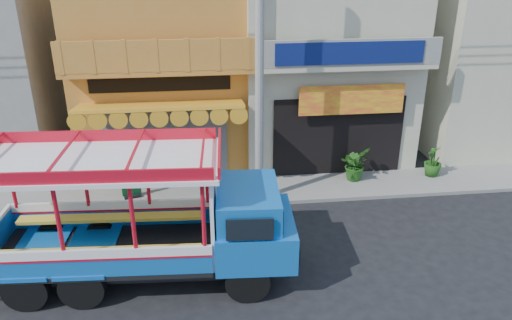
{
  "coord_description": "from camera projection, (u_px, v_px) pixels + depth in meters",
  "views": [
    {
      "loc": [
        -2.8,
        -10.92,
        7.65
      ],
      "look_at": [
        -1.2,
        2.5,
        1.82
      ],
      "focal_mm": 35.0,
      "sensor_mm": 36.0,
      "label": 1
    }
  ],
  "objects": [
    {
      "name": "filler_building_right",
      "position": [
        491.0,
        49.0,
        20.06
      ],
      "size": [
        6.0,
        6.0,
        7.6
      ],
      "primitive_type": "cube",
      "color": "#BAB699",
      "rests_on": "ground"
    },
    {
      "name": "songthaew_truck",
      "position": [
        162.0,
        218.0,
        11.84
      ],
      "size": [
        7.64,
        2.89,
        3.51
      ],
      "color": "black",
      "rests_on": "ground"
    },
    {
      "name": "potted_plant_c",
      "position": [
        433.0,
        161.0,
        17.55
      ],
      "size": [
        0.89,
        0.89,
        1.13
      ],
      "primitive_type": "imported",
      "rotation": [
        0.0,
        0.0,
        4.04
      ],
      "color": "#1E4C15",
      "rests_on": "sidewalk"
    },
    {
      "name": "green_sign",
      "position": [
        131.0,
        186.0,
        16.08
      ],
      "size": [
        0.61,
        0.4,
        0.94
      ],
      "color": "black",
      "rests_on": "sidewalk"
    },
    {
      "name": "sidewalk",
      "position": [
        286.0,
        189.0,
        16.92
      ],
      "size": [
        30.0,
        2.0,
        0.12
      ],
      "primitive_type": "cube",
      "color": "slate",
      "rests_on": "ground"
    },
    {
      "name": "shophouse_left",
      "position": [
        164.0,
        49.0,
        18.49
      ],
      "size": [
        6.0,
        7.5,
        8.24
      ],
      "color": "#C37B2B",
      "rests_on": "ground"
    },
    {
      "name": "ground",
      "position": [
        312.0,
        257.0,
        13.29
      ],
      "size": [
        90.0,
        90.0,
        0.0
      ],
      "primitive_type": "plane",
      "color": "black",
      "rests_on": "ground"
    },
    {
      "name": "potted_plant_a",
      "position": [
        355.0,
        164.0,
        17.28
      ],
      "size": [
        1.3,
        1.33,
        1.12
      ],
      "primitive_type": "imported",
      "rotation": [
        0.0,
        0.0,
        0.92
      ],
      "color": "#1E4C15",
      "rests_on": "sidewalk"
    },
    {
      "name": "shophouse_right",
      "position": [
        322.0,
        46.0,
        19.15
      ],
      "size": [
        6.0,
        6.75,
        8.24
      ],
      "color": "#BAB699",
      "rests_on": "ground"
    },
    {
      "name": "utility_pole",
      "position": [
        265.0,
        45.0,
        14.22
      ],
      "size": [
        28.0,
        0.26,
        9.0
      ],
      "color": "gray",
      "rests_on": "ground"
    },
    {
      "name": "party_pilaster",
      "position": [
        253.0,
        69.0,
        16.02
      ],
      "size": [
        0.35,
        0.3,
        8.0
      ],
      "primitive_type": "cube",
      "color": "#BAB699",
      "rests_on": "ground"
    },
    {
      "name": "potted_plant_b",
      "position": [
        353.0,
        167.0,
        17.21
      ],
      "size": [
        0.61,
        0.66,
        0.97
      ],
      "primitive_type": "imported",
      "rotation": [
        0.0,
        0.0,
        1.98
      ],
      "color": "#1E4C15",
      "rests_on": "sidewalk"
    }
  ]
}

